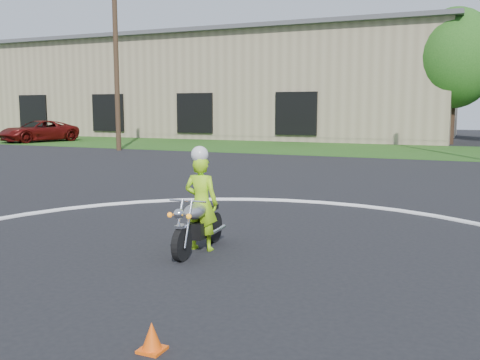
% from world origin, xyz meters
% --- Properties ---
extents(ground, '(120.00, 120.00, 0.00)m').
position_xyz_m(ground, '(0.00, 0.00, 0.00)').
color(ground, black).
rests_on(ground, ground).
extents(grass_strip, '(120.00, 10.00, 0.02)m').
position_xyz_m(grass_strip, '(0.00, 27.00, 0.01)').
color(grass_strip, '#1E4714').
rests_on(grass_strip, ground).
extents(course_markings, '(19.05, 19.05, 0.12)m').
position_xyz_m(course_markings, '(2.17, 4.35, 0.01)').
color(course_markings, silver).
rests_on(course_markings, ground).
extents(primary_motorcycle, '(0.63, 1.81, 0.95)m').
position_xyz_m(primary_motorcycle, '(-0.74, 3.74, 0.46)').
color(primary_motorcycle, black).
rests_on(primary_motorcycle, ground).
extents(rider_primary_grp, '(0.60, 0.42, 1.77)m').
position_xyz_m(rider_primary_grp, '(-0.74, 3.88, 0.85)').
color(rider_primary_grp, '#99DE17').
rests_on(rider_primary_grp, ground).
extents(pickup_grp, '(3.97, 5.91, 1.51)m').
position_xyz_m(pickup_grp, '(-24.80, 25.02, 0.75)').
color(pickup_grp, '#520A09').
rests_on(pickup_grp, ground).
extents(warehouse, '(41.00, 17.00, 8.30)m').
position_xyz_m(warehouse, '(-18.00, 39.99, 4.16)').
color(warehouse, tan).
rests_on(warehouse, ground).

